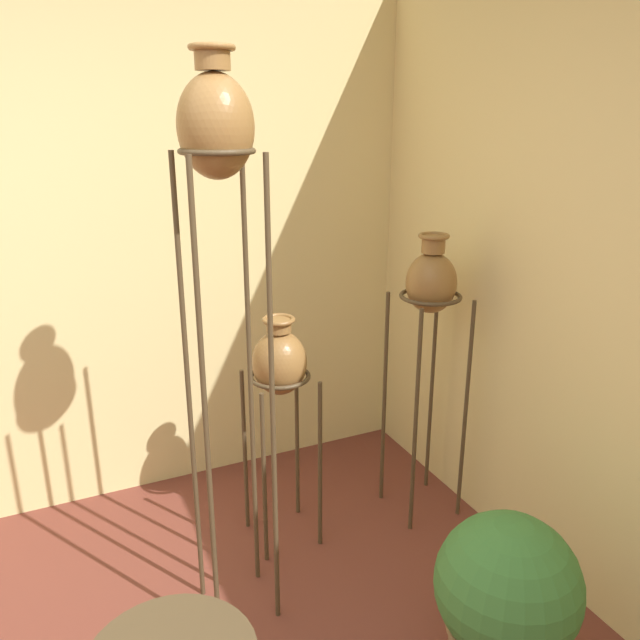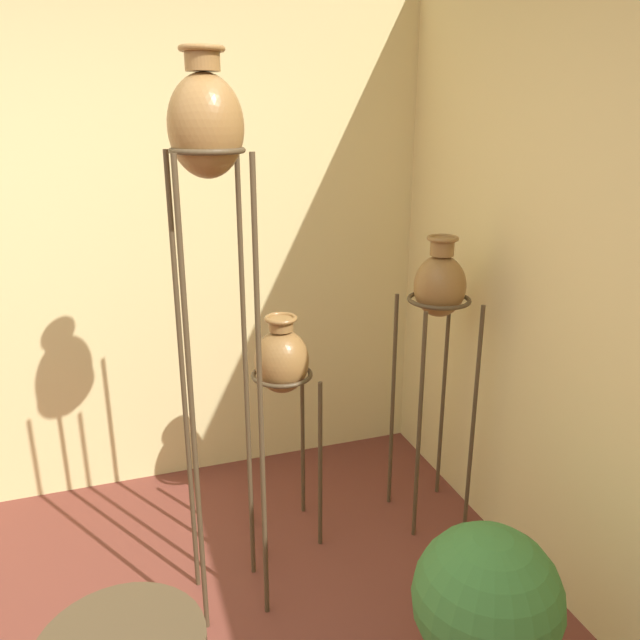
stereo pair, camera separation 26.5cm
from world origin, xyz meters
The scene contains 4 objects.
vase_stand_tall centered at (0.78, 1.02, 1.83)m, with size 0.27×0.27×2.18m.
vase_stand_medium centered at (1.85, 1.29, 1.17)m, with size 0.31×0.31×1.45m.
vase_stand_short centered at (1.11, 1.37, 0.89)m, with size 0.29×0.29×1.13m.
potted_plant centered at (1.50, 0.24, 0.37)m, with size 0.50×0.50×0.69m.
Camera 1 is at (0.19, -1.06, 1.97)m, focal length 35.00 mm.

